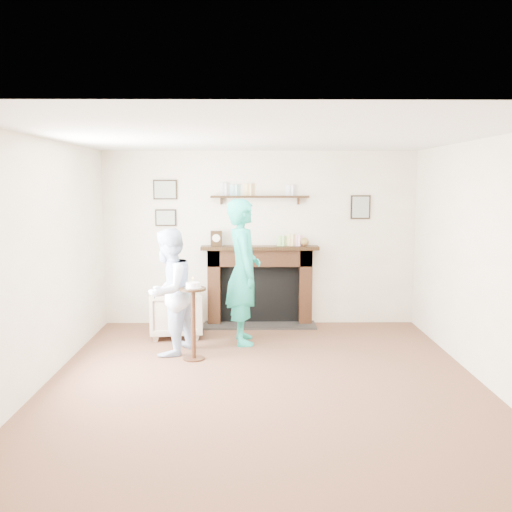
# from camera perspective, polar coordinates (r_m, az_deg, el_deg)

# --- Properties ---
(ground) EXTENTS (5.00, 5.00, 0.00)m
(ground) POSITION_cam_1_polar(r_m,az_deg,el_deg) (6.06, 0.79, -12.40)
(ground) COLOR brown
(ground) RESTS_ON ground
(room_shell) EXTENTS (4.54, 5.02, 2.52)m
(room_shell) POSITION_cam_1_polar(r_m,az_deg,el_deg) (6.41, 0.65, 3.55)
(room_shell) COLOR beige
(room_shell) RESTS_ON ground
(armchair) EXTENTS (0.77, 0.75, 0.63)m
(armchair) POSITION_cam_1_polar(r_m,az_deg,el_deg) (7.83, -7.86, -7.90)
(armchair) COLOR tan
(armchair) RESTS_ON ground
(man) EXTENTS (0.81, 0.90, 1.51)m
(man) POSITION_cam_1_polar(r_m,az_deg,el_deg) (7.06, -8.61, -9.60)
(man) COLOR silver
(man) RESTS_ON ground
(woman) EXTENTS (0.52, 0.72, 1.85)m
(woman) POSITION_cam_1_polar(r_m,az_deg,el_deg) (7.45, -1.26, -8.61)
(woman) COLOR teal
(woman) RESTS_ON ground
(pedestal_table) EXTENTS (0.30, 0.30, 0.97)m
(pedestal_table) POSITION_cam_1_polar(r_m,az_deg,el_deg) (6.65, -6.30, -5.30)
(pedestal_table) COLOR black
(pedestal_table) RESTS_ON ground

